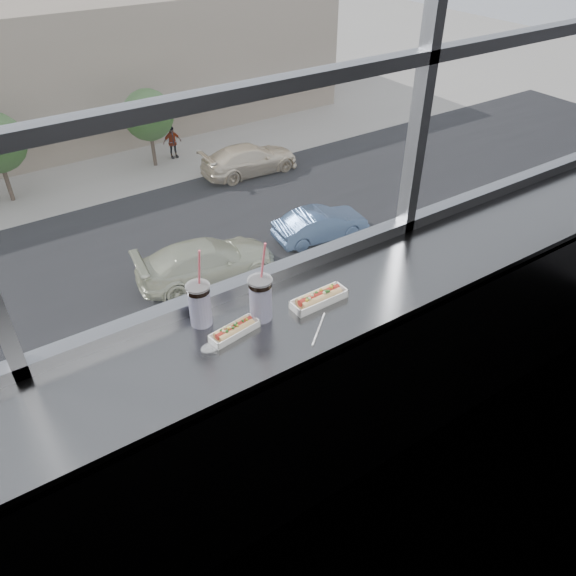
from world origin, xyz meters
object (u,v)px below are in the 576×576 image
wrapper (210,347)px  car_near_e (321,220)px  car_near_d (206,256)px  soda_cup_left (200,302)px  soda_cup_right (261,297)px  pedestrian_d (172,139)px  loose_straw (319,329)px  tree_right (148,115)px  hotdog_tray_left (234,330)px  car_far_c (249,155)px  hotdog_tray_right (319,298)px

wrapper → car_near_e: wrapper is taller
car_near_d → car_near_e: (5.83, 0.00, -0.15)m
wrapper → soda_cup_left: bearing=74.8°
soda_cup_right → pedestrian_d: size_ratio=0.17×
loose_straw → car_near_e: loose_straw is taller
pedestrian_d → wrapper: bearing=-111.4°
car_near_d → tree_right: size_ratio=1.52×
hotdog_tray_left → soda_cup_left: size_ratio=0.62×
car_near_d → pedestrian_d: size_ratio=2.92×
hotdog_tray_left → car_far_c: size_ratio=0.04×
hotdog_tray_right → loose_straw: size_ratio=1.24×
soda_cup_right → car_near_d: soda_cup_right is taller
loose_straw → car_far_c: size_ratio=0.03×
wrapper → car_near_d: size_ratio=0.01×
soda_cup_left → car_near_d: size_ratio=0.06×
soda_cup_right → tree_right: soda_cup_right is taller
soda_cup_left → loose_straw: bearing=-38.9°
loose_straw → car_near_d: 20.85m
loose_straw → tree_right: size_ratio=0.05×
hotdog_tray_left → car_near_e: bearing=42.5°
soda_cup_right → soda_cup_left: bearing=154.5°
hotdog_tray_left → soda_cup_right: size_ratio=0.60×
hotdog_tray_right → car_far_c: bearing=60.0°
hotdog_tray_right → car_near_e: size_ratio=0.05×
soda_cup_left → car_far_c: size_ratio=0.06×
hotdog_tray_left → loose_straw: bearing=-38.2°
soda_cup_left → car_near_e: (12.98, 16.11, -11.18)m
car_far_c → car_near_e: size_ratio=1.12×
hotdog_tray_left → tree_right: 31.26m
loose_straw → hotdog_tray_left: bearing=110.6°
car_far_c → tree_right: bearing=47.4°
soda_cup_right → loose_straw: bearing=-52.1°
wrapper → tree_right: 31.32m
wrapper → hotdog_tray_left: bearing=13.3°
car_near_d → hotdog_tray_right: bearing=165.3°
hotdog_tray_right → soda_cup_left: (-0.50, 0.16, 0.08)m
tree_right → hotdog_tray_left: bearing=-109.1°
car_far_c → tree_right: size_ratio=1.47×
loose_straw → wrapper: wrapper is taller
wrapper → car_near_e: size_ratio=0.02×
soda_cup_right → loose_straw: soda_cup_right is taller
wrapper → pedestrian_d: 32.70m
hotdog_tray_right → soda_cup_left: bearing=160.8°
soda_cup_right → loose_straw: 0.28m
wrapper → car_far_c: 30.08m
soda_cup_right → wrapper: soda_cup_right is taller
car_near_d → soda_cup_left: bearing=163.6°
soda_cup_left → tree_right: (9.85, 28.11, -9.22)m
car_near_e → hotdog_tray_right: bearing=149.4°
car_far_c → pedestrian_d: (-2.70, 4.41, 0.05)m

